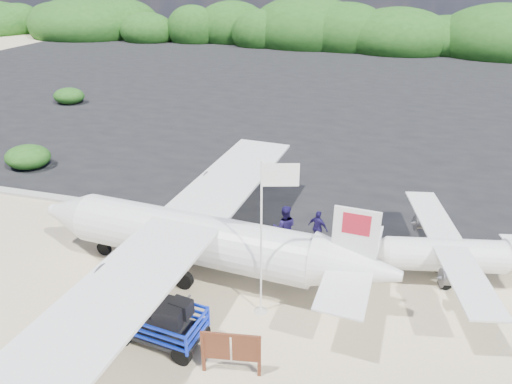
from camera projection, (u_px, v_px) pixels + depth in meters
ground at (219, 303)px, 15.11m from camera, size 160.00×160.00×0.00m
asphalt_apron at (331, 90)px, 41.01m from camera, size 90.00×50.00×0.04m
lagoon at (23, 241)px, 18.56m from camera, size 9.00×7.00×0.40m
vegetation_band at (354, 47)px, 62.59m from camera, size 124.00×8.00×4.40m
baggage_cart at (163, 340)px, 13.62m from camera, size 2.93×1.89×1.38m
flagpole at (261, 311)px, 14.78m from camera, size 1.14×0.72×5.27m
signboard at (232, 372)px, 12.54m from camera, size 1.74×0.43×1.43m
crew_a at (209, 240)px, 16.94m from camera, size 0.72×0.53×1.82m
crew_b at (285, 228)px, 17.64m from camera, size 1.05×0.89×1.89m
crew_c at (318, 228)px, 18.04m from camera, size 0.93×0.65×1.47m
aircraft_small at (221, 66)px, 50.76m from camera, size 7.61×7.61×2.33m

